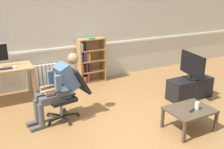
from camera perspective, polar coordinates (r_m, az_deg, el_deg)
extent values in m
plane|color=olive|center=(4.41, 3.54, -12.13)|extent=(18.00, 18.00, 0.00)
cube|color=beige|center=(6.26, -9.12, 10.14)|extent=(12.00, 0.10, 2.70)
cube|color=white|center=(6.28, -8.72, 6.19)|extent=(12.00, 0.03, 0.05)
cube|color=tan|center=(5.48, -17.35, -2.44)|extent=(0.06, 0.06, 0.72)
cube|color=tan|center=(6.02, -18.44, -0.66)|extent=(0.06, 0.06, 0.72)
cube|color=black|center=(5.44, -24.09, 1.11)|extent=(0.42, 0.12, 0.02)
cube|color=white|center=(5.47, -21.42, 1.64)|extent=(0.06, 0.10, 0.03)
cube|color=#AD7F4C|center=(6.24, -7.46, 2.83)|extent=(0.03, 0.28, 1.14)
cube|color=#AD7F4C|center=(6.48, -2.05, 3.59)|extent=(0.03, 0.28, 1.14)
cube|color=#AD7F4C|center=(6.48, -5.20, 3.51)|extent=(0.65, 0.02, 1.14)
cube|color=#AD7F4C|center=(6.52, -4.58, -1.48)|extent=(0.62, 0.28, 0.03)
cube|color=#AD7F4C|center=(6.43, -4.64, 0.84)|extent=(0.62, 0.28, 0.03)
cube|color=#AD7F4C|center=(6.35, -4.71, 3.22)|extent=(0.62, 0.28, 0.03)
cube|color=#AD7F4C|center=(6.28, -4.77, 5.65)|extent=(0.62, 0.28, 0.03)
cube|color=#AD7F4C|center=(6.23, -4.84, 8.14)|extent=(0.62, 0.28, 0.03)
cube|color=red|center=(6.40, -6.91, -1.07)|extent=(0.03, 0.19, 0.16)
cube|color=orange|center=(6.29, -6.97, 1.57)|extent=(0.03, 0.19, 0.23)
cube|color=#2D519E|center=(6.22, -7.05, 3.84)|extent=(0.03, 0.19, 0.19)
cube|color=white|center=(6.15, -7.14, 6.36)|extent=(0.04, 0.19, 0.20)
cube|color=gold|center=(6.43, -6.49, -0.96)|extent=(0.05, 0.19, 0.16)
cube|color=black|center=(6.32, -6.61, 1.53)|extent=(0.04, 0.19, 0.20)
cube|color=#89428E|center=(6.23, -6.54, 4.10)|extent=(0.03, 0.19, 0.24)
cube|color=black|center=(6.17, -6.79, 6.53)|extent=(0.04, 0.19, 0.22)
cube|color=red|center=(6.42, -6.00, -0.98)|extent=(0.05, 0.19, 0.15)
cube|color=red|center=(6.33, -6.01, 1.60)|extent=(0.03, 0.19, 0.21)
cube|color=#89428E|center=(6.26, -6.03, 4.16)|extent=(0.05, 0.19, 0.23)
cube|color=black|center=(6.21, -6.33, 6.57)|extent=(0.03, 0.19, 0.21)
cube|color=#89428E|center=(6.41, -5.66, -0.65)|extent=(0.04, 0.19, 0.23)
cube|color=black|center=(6.36, -5.54, 1.56)|extent=(0.04, 0.19, 0.17)
cube|color=gold|center=(6.27, -5.51, 4.09)|extent=(0.05, 0.19, 0.20)
cube|color=#38844C|center=(6.22, -4.92, 8.36)|extent=(0.16, 0.22, 0.02)
cube|color=white|center=(6.14, -18.52, -0.95)|extent=(0.07, 0.08, 0.59)
cube|color=white|center=(6.15, -17.70, -0.83)|extent=(0.07, 0.08, 0.59)
cube|color=white|center=(6.16, -16.88, -0.70)|extent=(0.07, 0.08, 0.59)
cube|color=white|center=(6.18, -16.06, -0.57)|extent=(0.07, 0.08, 0.59)
cube|color=white|center=(6.20, -15.25, -0.44)|extent=(0.07, 0.08, 0.59)
cube|color=white|center=(6.22, -14.45, -0.32)|extent=(0.07, 0.08, 0.59)
cube|color=white|center=(6.23, -13.65, -0.19)|extent=(0.07, 0.08, 0.59)
cube|color=white|center=(6.26, -12.85, -0.06)|extent=(0.07, 0.08, 0.59)
cube|color=white|center=(6.28, -12.06, 0.06)|extent=(0.07, 0.08, 0.59)
cube|color=white|center=(6.30, -11.27, 0.18)|extent=(0.07, 0.08, 0.59)
cube|color=black|center=(4.62, -10.57, -9.93)|extent=(0.08, 0.30, 0.02)
cylinder|color=black|center=(4.52, -9.68, -11.12)|extent=(0.03, 0.06, 0.06)
cube|color=black|center=(4.76, -9.58, -8.99)|extent=(0.30, 0.09, 0.02)
cylinder|color=black|center=(4.80, -7.77, -9.17)|extent=(0.06, 0.03, 0.06)
cube|color=black|center=(4.88, -11.07, -8.38)|extent=(0.17, 0.28, 0.02)
cylinder|color=black|center=(5.02, -10.74, -7.99)|extent=(0.05, 0.06, 0.06)
cube|color=black|center=(4.81, -12.97, -8.90)|extent=(0.24, 0.24, 0.02)
cylinder|color=black|center=(4.90, -14.48, -8.99)|extent=(0.05, 0.06, 0.06)
cube|color=black|center=(4.66, -12.74, -9.87)|extent=(0.28, 0.17, 0.02)
cylinder|color=black|center=(4.59, -14.11, -10.96)|extent=(0.06, 0.04, 0.06)
cylinder|color=gray|center=(4.67, -11.51, -7.47)|extent=(0.05, 0.05, 0.30)
cube|color=black|center=(4.60, -11.66, -5.40)|extent=(0.52, 0.52, 0.07)
cube|color=black|center=(4.64, -7.79, -1.21)|extent=(0.39, 0.48, 0.52)
cube|color=black|center=(4.77, -12.89, -2.69)|extent=(0.28, 0.08, 0.03)
cube|color=black|center=(4.33, -10.07, -4.75)|extent=(0.28, 0.08, 0.03)
cube|color=#4C4C51|center=(4.56, -11.75, -4.19)|extent=(0.31, 0.37, 0.14)
cube|color=#476689|center=(4.51, -10.35, -0.43)|extent=(0.43, 0.39, 0.52)
sphere|color=#A87A5B|center=(4.48, -8.91, 3.64)|extent=(0.20, 0.20, 0.20)
cube|color=white|center=(4.42, -15.11, -3.78)|extent=(0.15, 0.06, 0.02)
cube|color=#4C4C51|center=(4.58, -14.62, -4.70)|extent=(0.43, 0.19, 0.13)
cylinder|color=#4C4C51|center=(4.62, -16.77, -8.20)|extent=(0.10, 0.10, 0.46)
cube|color=#4C4C51|center=(4.69, -17.70, -10.65)|extent=(0.23, 0.12, 0.06)
cube|color=#4C4C51|center=(4.41, -13.63, -5.56)|extent=(0.43, 0.19, 0.13)
cylinder|color=#4C4C51|center=(4.45, -15.86, -9.19)|extent=(0.10, 0.10, 0.46)
cube|color=#4C4C51|center=(4.52, -16.84, -11.71)|extent=(0.23, 0.12, 0.06)
cube|color=#476689|center=(4.56, -13.95, -0.73)|extent=(0.11, 0.09, 0.26)
cube|color=#A87A5B|center=(4.52, -14.65, -2.95)|extent=(0.25, 0.10, 0.07)
cube|color=#476689|center=(4.28, -12.27, -1.88)|extent=(0.11, 0.09, 0.26)
cube|color=#A87A5B|center=(4.36, -13.69, -3.71)|extent=(0.25, 0.10, 0.07)
cube|color=black|center=(5.72, 17.34, -3.01)|extent=(1.01, 0.41, 0.45)
cube|color=black|center=(5.64, 17.57, -0.78)|extent=(0.26, 0.35, 0.02)
cylinder|color=black|center=(5.63, 17.60, -0.44)|extent=(0.04, 0.04, 0.05)
cube|color=black|center=(5.55, 17.87, 2.17)|extent=(0.20, 0.82, 0.49)
cube|color=#B7D1F9|center=(5.56, 18.06, 2.19)|extent=(0.16, 0.76, 0.45)
cube|color=#4C3D2D|center=(4.10, 16.21, -12.65)|extent=(0.04, 0.04, 0.35)
cube|color=#4C3D2D|center=(4.56, 22.66, -10.00)|extent=(0.04, 0.04, 0.35)
cube|color=#4C3D2D|center=(4.87, 17.93, -7.60)|extent=(0.04, 0.04, 0.35)
cube|color=#4C3D2D|center=(4.43, 11.49, -9.73)|extent=(0.04, 0.04, 0.35)
cube|color=#4C3D2D|center=(4.39, 17.39, -7.69)|extent=(0.76, 0.59, 0.03)
cylinder|color=silver|center=(4.38, 18.90, -6.77)|extent=(0.07, 0.07, 0.13)
cube|color=black|center=(4.33, 17.92, -7.78)|extent=(0.15, 0.09, 0.02)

